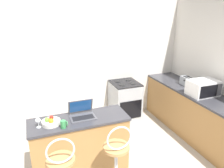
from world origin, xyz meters
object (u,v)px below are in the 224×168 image
at_px(toaster, 188,82).
at_px(stove_range, 125,102).
at_px(wine_glass_short, 38,121).
at_px(microwave, 203,88).
at_px(laptop, 82,112).
at_px(mug_green, 64,124).
at_px(fruit_bowl, 51,122).
at_px(bar_stool_far, 117,161).

xyz_separation_m(toaster, stove_range, (-1.08, 0.61, -0.53)).
height_order(toaster, wine_glass_short, toaster).
relative_size(microwave, stove_range, 0.58).
height_order(laptop, toaster, laptop).
xyz_separation_m(laptop, toaster, (2.26, 0.52, 0.03)).
distance_m(mug_green, fruit_bowl, 0.21).
height_order(laptop, stove_range, laptop).
bearing_deg(laptop, toaster, 12.92).
distance_m(laptop, mug_green, 0.38).
xyz_separation_m(microwave, wine_glass_short, (-2.80, -0.14, -0.04)).
distance_m(laptop, microwave, 2.20).
relative_size(stove_range, wine_glass_short, 6.64).
bearing_deg(laptop, stove_range, 43.66).
xyz_separation_m(fruit_bowl, wine_glass_short, (-0.16, -0.02, 0.06)).
bearing_deg(toaster, bar_stool_far, -149.90).
relative_size(laptop, stove_range, 0.40).
height_order(fruit_bowl, wine_glass_short, wine_glass_short).
xyz_separation_m(microwave, toaster, (0.07, 0.49, -0.05)).
relative_size(laptop, toaster, 1.15).
relative_size(laptop, fruit_bowl, 1.45).
relative_size(mug_green, wine_glass_short, 0.75).
height_order(laptop, mug_green, laptop).
xyz_separation_m(bar_stool_far, stove_range, (0.89, 1.75, -0.05)).
distance_m(toaster, fruit_bowl, 2.77).
xyz_separation_m(bar_stool_far, fruit_bowl, (-0.73, 0.54, 0.43)).
relative_size(bar_stool_far, fruit_bowl, 4.24).
bearing_deg(fruit_bowl, bar_stool_far, -36.85).
height_order(microwave, mug_green, microwave).
xyz_separation_m(mug_green, wine_glass_short, (-0.30, 0.13, 0.04)).
xyz_separation_m(laptop, mug_green, (-0.30, -0.23, -0.01)).
bearing_deg(microwave, mug_green, -174.01).
bearing_deg(mug_green, wine_glass_short, 157.38).
xyz_separation_m(stove_range, mug_green, (-1.48, -1.36, 0.49)).
xyz_separation_m(bar_stool_far, mug_green, (-0.58, 0.40, 0.44)).
xyz_separation_m(stove_range, wine_glass_short, (-1.78, -1.23, 0.54)).
height_order(microwave, stove_range, microwave).
distance_m(microwave, wine_glass_short, 2.80).
bearing_deg(wine_glass_short, toaster, 12.30).
bearing_deg(fruit_bowl, stove_range, 36.69).
relative_size(microwave, fruit_bowl, 2.10).
height_order(laptop, wine_glass_short, laptop).
relative_size(bar_stool_far, stove_range, 1.16).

